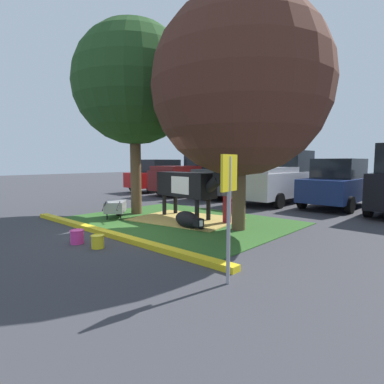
% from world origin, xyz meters
% --- Properties ---
extents(ground_plane, '(80.00, 80.00, 0.00)m').
position_xyz_m(ground_plane, '(0.00, 0.00, 0.00)').
color(ground_plane, '#38383D').
extents(grass_island, '(6.78, 5.04, 0.02)m').
position_xyz_m(grass_island, '(-0.39, 1.82, 0.01)').
color(grass_island, '#2D5B23').
rests_on(grass_island, ground).
extents(curb_yellow, '(7.98, 0.24, 0.12)m').
position_xyz_m(curb_yellow, '(-0.39, -0.85, 0.06)').
color(curb_yellow, yellow).
rests_on(curb_yellow, ground).
extents(hay_bedding, '(3.55, 2.89, 0.04)m').
position_xyz_m(hay_bedding, '(-0.37, 2.06, 0.03)').
color(hay_bedding, tan).
rests_on(hay_bedding, ground).
extents(shade_tree_left, '(4.23, 4.23, 6.73)m').
position_xyz_m(shade_tree_left, '(-2.51, 1.69, 4.60)').
color(shade_tree_left, brown).
rests_on(shade_tree_left, ground).
extents(shade_tree_right, '(4.78, 4.78, 6.30)m').
position_xyz_m(shade_tree_right, '(1.74, 1.97, 3.90)').
color(shade_tree_right, brown).
rests_on(shade_tree_right, ground).
extents(cow_holstein, '(3.13, 0.97, 1.59)m').
position_xyz_m(cow_holstein, '(-0.48, 2.24, 1.13)').
color(cow_holstein, black).
rests_on(cow_holstein, ground).
extents(calf_lying, '(1.33, 0.78, 0.48)m').
position_xyz_m(calf_lying, '(0.52, 1.21, 0.24)').
color(calf_lying, black).
rests_on(calf_lying, ground).
extents(person_handler, '(0.34, 0.48, 1.71)m').
position_xyz_m(person_handler, '(0.98, 2.47, 0.92)').
color(person_handler, maroon).
rests_on(person_handler, ground).
extents(wheelbarrow, '(1.35, 1.34, 0.63)m').
position_xyz_m(wheelbarrow, '(-2.33, 0.69, 0.39)').
color(wheelbarrow, gray).
rests_on(wheelbarrow, ground).
extents(parking_sign, '(0.09, 0.44, 2.02)m').
position_xyz_m(parking_sign, '(3.76, -1.33, 1.43)').
color(parking_sign, '#99999E').
rests_on(parking_sign, ground).
extents(bucket_pink, '(0.33, 0.33, 0.33)m').
position_xyz_m(bucket_pink, '(-0.24, -1.76, 0.17)').
color(bucket_pink, '#EA3893').
rests_on(bucket_pink, ground).
extents(bucket_yellow, '(0.30, 0.30, 0.29)m').
position_xyz_m(bucket_yellow, '(0.45, -1.64, 0.15)').
color(bucket_yellow, yellow).
rests_on(bucket_yellow, ground).
extents(sedan_red, '(2.10, 4.44, 2.02)m').
position_xyz_m(sedan_red, '(-8.45, 8.15, 0.98)').
color(sedan_red, red).
rests_on(sedan_red, ground).
extents(pickup_truck_maroon, '(2.31, 5.44, 2.42)m').
position_xyz_m(pickup_truck_maroon, '(-5.62, 8.41, 1.11)').
color(pickup_truck_maroon, maroon).
rests_on(pickup_truck_maroon, ground).
extents(suv_dark_grey, '(2.20, 4.64, 2.52)m').
position_xyz_m(suv_dark_grey, '(-2.95, 8.44, 1.27)').
color(suv_dark_grey, '#3D3D42').
rests_on(suv_dark_grey, ground).
extents(pickup_truck_black, '(2.31, 5.44, 2.42)m').
position_xyz_m(pickup_truck_black, '(-0.25, 8.28, 1.11)').
color(pickup_truck_black, silver).
rests_on(pickup_truck_black, ground).
extents(sedan_blue, '(2.10, 4.44, 2.02)m').
position_xyz_m(sedan_blue, '(2.34, 8.47, 0.98)').
color(sedan_blue, navy).
rests_on(sedan_blue, ground).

